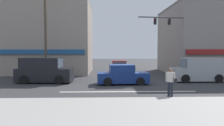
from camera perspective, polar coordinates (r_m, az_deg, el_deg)
name	(u,v)px	position (r m, az deg, el deg)	size (l,w,h in m)	color
ground_plane	(124,84)	(17.97, 3.07, -5.44)	(120.00, 120.00, 0.00)	#333335
lane_marking_stripe	(128,92)	(14.53, 4.26, -7.46)	(9.00, 0.24, 0.01)	silver
sidewalk_curb	(141,111)	(9.68, 7.47, -12.41)	(40.00, 5.00, 0.16)	#9E9993
building_left_block	(34,38)	(29.03, -19.65, 6.14)	(13.98, 8.67, 8.61)	gray
building_right_corner	(212,40)	(29.79, 24.73, 5.44)	(11.07, 10.84, 8.07)	gray
utility_pole_near_left	(45,32)	(22.14, -16.99, 7.73)	(1.40, 0.22, 8.71)	brown
traffic_light_mast	(176,36)	(22.55, 16.35, 6.81)	(4.86, 0.72, 6.20)	#47474C
sedan_approaching_near	(119,68)	(25.26, 1.86, -1.35)	(1.94, 4.13, 1.58)	maroon
van_crossing_leftbound	(44,71)	(19.40, -17.37, -1.96)	(4.70, 2.24, 2.11)	black
van_parked_curbside	(199,70)	(20.71, 21.75, -1.72)	(4.61, 2.05, 2.11)	#999EA3
sedan_crossing_rightbound	(123,75)	(17.69, 2.76, -3.25)	(4.18, 2.05, 1.58)	navy
pedestrian_foreground_with_bag	(171,80)	(13.28, 15.09, -4.42)	(0.61, 0.56, 1.67)	#232838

